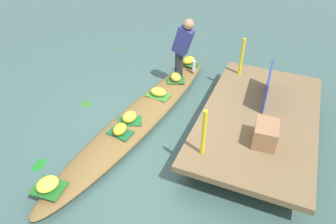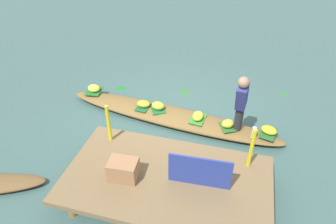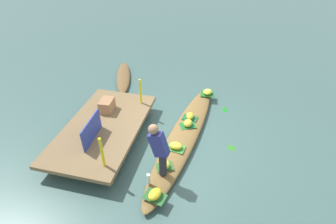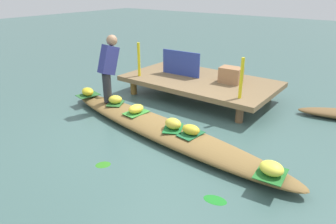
% 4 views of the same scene
% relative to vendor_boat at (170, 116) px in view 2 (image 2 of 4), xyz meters
% --- Properties ---
extents(canal_water, '(40.00, 40.00, 0.00)m').
position_rel_vendor_boat_xyz_m(canal_water, '(0.00, 0.00, -0.10)').
color(canal_water, '#3C5C57').
rests_on(canal_water, ground).
extents(dock_platform, '(3.20, 1.80, 0.41)m').
position_rel_vendor_boat_xyz_m(dock_platform, '(-0.48, 1.96, 0.24)').
color(dock_platform, brown).
rests_on(dock_platform, ground).
extents(vendor_boat, '(4.86, 1.30, 0.21)m').
position_rel_vendor_boat_xyz_m(vendor_boat, '(0.00, 0.00, 0.00)').
color(vendor_boat, brown).
rests_on(vendor_boat, ground).
extents(leaf_mat_0, '(0.43, 0.48, 0.01)m').
position_rel_vendor_boat_xyz_m(leaf_mat_0, '(0.27, -0.04, 0.11)').
color(leaf_mat_0, '#1A682D').
rests_on(leaf_mat_0, vendor_boat).
extents(banana_bunch_0, '(0.31, 0.25, 0.17)m').
position_rel_vendor_boat_xyz_m(banana_bunch_0, '(0.27, -0.04, 0.19)').
color(banana_bunch_0, gold).
rests_on(banana_bunch_0, vendor_boat).
extents(leaf_mat_1, '(0.31, 0.42, 0.01)m').
position_rel_vendor_boat_xyz_m(leaf_mat_1, '(0.60, -0.04, 0.11)').
color(leaf_mat_1, '#1A5C31').
rests_on(leaf_mat_1, vendor_boat).
extents(banana_bunch_1, '(0.29, 0.21, 0.15)m').
position_rel_vendor_boat_xyz_m(banana_bunch_1, '(0.60, -0.04, 0.18)').
color(banana_bunch_1, gold).
rests_on(banana_bunch_1, vendor_boat).
extents(leaf_mat_2, '(0.33, 0.45, 0.01)m').
position_rel_vendor_boat_xyz_m(leaf_mat_2, '(-0.62, 0.09, 0.11)').
color(leaf_mat_2, '#378631').
rests_on(leaf_mat_2, vendor_boat).
extents(banana_bunch_2, '(0.22, 0.30, 0.15)m').
position_rel_vendor_boat_xyz_m(banana_bunch_2, '(-0.62, 0.09, 0.18)').
color(banana_bunch_2, yellow).
rests_on(banana_bunch_2, vendor_boat).
extents(leaf_mat_3, '(0.38, 0.48, 0.01)m').
position_rel_vendor_boat_xyz_m(leaf_mat_3, '(-2.03, 0.18, 0.11)').
color(leaf_mat_3, '#27602B').
rests_on(leaf_mat_3, vendor_boat).
extents(banana_bunch_3, '(0.36, 0.31, 0.15)m').
position_rel_vendor_boat_xyz_m(banana_bunch_3, '(-2.03, 0.18, 0.18)').
color(banana_bunch_3, yellow).
rests_on(banana_bunch_3, vendor_boat).
extents(leaf_mat_4, '(0.37, 0.44, 0.01)m').
position_rel_vendor_boat_xyz_m(leaf_mat_4, '(1.94, -0.35, 0.11)').
color(leaf_mat_4, '#1F6625').
rests_on(leaf_mat_4, vendor_boat).
extents(banana_bunch_4, '(0.37, 0.34, 0.15)m').
position_rel_vendor_boat_xyz_m(banana_bunch_4, '(1.94, -0.35, 0.18)').
color(banana_bunch_4, yellow).
rests_on(banana_bunch_4, vendor_boat).
extents(leaf_mat_5, '(0.40, 0.43, 0.01)m').
position_rel_vendor_boat_xyz_m(leaf_mat_5, '(-1.25, 0.19, 0.11)').
color(leaf_mat_5, '#2B6329').
rests_on(leaf_mat_5, vendor_boat).
extents(banana_bunch_5, '(0.32, 0.32, 0.15)m').
position_rel_vendor_boat_xyz_m(banana_bunch_5, '(-1.25, 0.19, 0.18)').
color(banana_bunch_5, yellow).
rests_on(banana_bunch_5, vendor_boat).
extents(vendor_person, '(0.23, 0.44, 1.24)m').
position_rel_vendor_boat_xyz_m(vendor_person, '(-1.42, 0.25, 0.81)').
color(vendor_person, '#28282D').
rests_on(vendor_person, vendor_boat).
extents(water_bottle, '(0.08, 0.08, 0.25)m').
position_rel_vendor_boat_xyz_m(water_bottle, '(-1.74, 0.40, 0.23)').
color(water_bottle, silver).
rests_on(water_bottle, vendor_boat).
extents(market_banner, '(0.93, 0.08, 0.54)m').
position_rel_vendor_boat_xyz_m(market_banner, '(-0.98, 1.96, 0.57)').
color(market_banner, navy).
rests_on(market_banner, dock_platform).
extents(railing_post_west, '(0.06, 0.06, 0.73)m').
position_rel_vendor_boat_xyz_m(railing_post_west, '(-1.68, 1.36, 0.67)').
color(railing_post_west, yellow).
rests_on(railing_post_west, dock_platform).
extents(railing_post_east, '(0.06, 0.06, 0.73)m').
position_rel_vendor_boat_xyz_m(railing_post_east, '(0.72, 1.36, 0.67)').
color(railing_post_east, yellow).
rests_on(railing_post_east, dock_platform).
extents(produce_crate, '(0.46, 0.35, 0.32)m').
position_rel_vendor_boat_xyz_m(produce_crate, '(0.17, 2.12, 0.46)').
color(produce_crate, '#9D6F4A').
rests_on(produce_crate, dock_platform).
extents(drifting_plant_0, '(0.30, 0.22, 0.01)m').
position_rel_vendor_boat_xyz_m(drifting_plant_0, '(1.52, -0.94, -0.10)').
color(drifting_plant_0, '#1A7A22').
rests_on(drifting_plant_0, ground).
extents(drifting_plant_1, '(0.21, 0.22, 0.01)m').
position_rel_vendor_boat_xyz_m(drifting_plant_1, '(-2.44, -1.74, -0.10)').
color(drifting_plant_1, '#366C3C').
rests_on(drifting_plant_1, ground).
extents(drifting_plant_2, '(0.26, 0.27, 0.01)m').
position_rel_vendor_boat_xyz_m(drifting_plant_2, '(-0.08, -1.20, -0.10)').
color(drifting_plant_2, '#2C761C').
rests_on(drifting_plant_2, ground).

